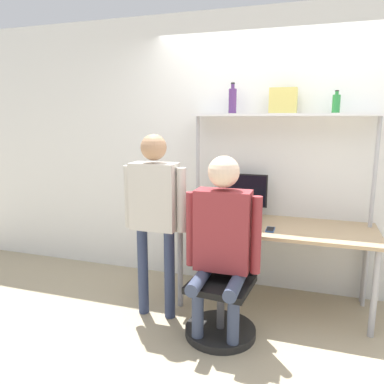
{
  "coord_description": "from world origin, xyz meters",
  "views": [
    {
      "loc": [
        0.29,
        -2.91,
        1.69
      ],
      "look_at": [
        -0.64,
        -0.06,
        1.1
      ],
      "focal_mm": 35.0,
      "sensor_mm": 36.0,
      "label": 1
    }
  ],
  "objects_px": {
    "monitor": "(242,193)",
    "bottle_green": "(336,103)",
    "laptop": "(241,218)",
    "person_seated": "(222,233)",
    "cell_phone": "(270,229)",
    "bottle_purple": "(233,100)",
    "storage_box": "(284,101)",
    "office_chair": "(222,300)",
    "person_standing": "(155,204)"
  },
  "relations": [
    {
      "from": "monitor",
      "to": "bottle_green",
      "type": "relative_size",
      "value": 2.48
    },
    {
      "from": "laptop",
      "to": "bottle_green",
      "type": "distance_m",
      "value": 1.28
    },
    {
      "from": "person_seated",
      "to": "cell_phone",
      "type": "bearing_deg",
      "value": 58.0
    },
    {
      "from": "bottle_green",
      "to": "bottle_purple",
      "type": "height_order",
      "value": "bottle_purple"
    },
    {
      "from": "bottle_green",
      "to": "storage_box",
      "type": "relative_size",
      "value": 0.81
    },
    {
      "from": "cell_phone",
      "to": "person_seated",
      "type": "bearing_deg",
      "value": -122.0
    },
    {
      "from": "monitor",
      "to": "person_seated",
      "type": "height_order",
      "value": "person_seated"
    },
    {
      "from": "laptop",
      "to": "bottle_purple",
      "type": "relative_size",
      "value": 1.01
    },
    {
      "from": "person_seated",
      "to": "office_chair",
      "type": "bearing_deg",
      "value": 84.88
    },
    {
      "from": "person_standing",
      "to": "bottle_green",
      "type": "height_order",
      "value": "bottle_green"
    },
    {
      "from": "cell_phone",
      "to": "person_seated",
      "type": "xyz_separation_m",
      "value": [
        -0.31,
        -0.49,
        0.08
      ]
    },
    {
      "from": "person_seated",
      "to": "person_standing",
      "type": "distance_m",
      "value": 0.64
    },
    {
      "from": "monitor",
      "to": "person_standing",
      "type": "height_order",
      "value": "person_standing"
    },
    {
      "from": "monitor",
      "to": "laptop",
      "type": "distance_m",
      "value": 0.37
    },
    {
      "from": "bottle_green",
      "to": "laptop",
      "type": "bearing_deg",
      "value": -156.62
    },
    {
      "from": "office_chair",
      "to": "bottle_green",
      "type": "relative_size",
      "value": 4.76
    },
    {
      "from": "monitor",
      "to": "storage_box",
      "type": "bearing_deg",
      "value": -1.33
    },
    {
      "from": "person_seated",
      "to": "person_standing",
      "type": "height_order",
      "value": "person_standing"
    },
    {
      "from": "monitor",
      "to": "person_seated",
      "type": "bearing_deg",
      "value": -89.43
    },
    {
      "from": "bottle_purple",
      "to": "storage_box",
      "type": "xyz_separation_m",
      "value": [
        0.46,
        -0.0,
        -0.01
      ]
    },
    {
      "from": "person_seated",
      "to": "laptop",
      "type": "bearing_deg",
      "value": 85.27
    },
    {
      "from": "laptop",
      "to": "bottle_purple",
      "type": "bearing_deg",
      "value": 117.74
    },
    {
      "from": "office_chair",
      "to": "person_seated",
      "type": "xyz_separation_m",
      "value": [
        -0.0,
        -0.04,
        0.56
      ]
    },
    {
      "from": "cell_phone",
      "to": "bottle_green",
      "type": "distance_m",
      "value": 1.22
    },
    {
      "from": "cell_phone",
      "to": "storage_box",
      "type": "relative_size",
      "value": 0.64
    },
    {
      "from": "person_standing",
      "to": "bottle_purple",
      "type": "distance_m",
      "value": 1.23
    },
    {
      "from": "storage_box",
      "to": "laptop",
      "type": "bearing_deg",
      "value": -132.95
    },
    {
      "from": "office_chair",
      "to": "bottle_green",
      "type": "distance_m",
      "value": 1.91
    },
    {
      "from": "laptop",
      "to": "person_seated",
      "type": "xyz_separation_m",
      "value": [
        -0.04,
        -0.54,
        0.02
      ]
    },
    {
      "from": "storage_box",
      "to": "bottle_purple",
      "type": "bearing_deg",
      "value": 180.0
    },
    {
      "from": "office_chair",
      "to": "person_standing",
      "type": "relative_size",
      "value": 0.58
    },
    {
      "from": "monitor",
      "to": "bottle_purple",
      "type": "xyz_separation_m",
      "value": [
        -0.11,
        -0.01,
        0.87
      ]
    },
    {
      "from": "monitor",
      "to": "person_seated",
      "type": "xyz_separation_m",
      "value": [
        0.01,
        -0.87,
        -0.15
      ]
    },
    {
      "from": "person_standing",
      "to": "bottle_purple",
      "type": "relative_size",
      "value": 5.64
    },
    {
      "from": "bottle_purple",
      "to": "office_chair",
      "type": "bearing_deg",
      "value": -81.25
    },
    {
      "from": "laptop",
      "to": "office_chair",
      "type": "height_order",
      "value": "laptop"
    },
    {
      "from": "cell_phone",
      "to": "storage_box",
      "type": "bearing_deg",
      "value": 84.88
    },
    {
      "from": "monitor",
      "to": "bottle_green",
      "type": "height_order",
      "value": "bottle_green"
    },
    {
      "from": "person_standing",
      "to": "storage_box",
      "type": "xyz_separation_m",
      "value": [
        0.95,
        0.73,
        0.85
      ]
    },
    {
      "from": "office_chair",
      "to": "person_standing",
      "type": "height_order",
      "value": "person_standing"
    },
    {
      "from": "person_standing",
      "to": "bottle_green",
      "type": "xyz_separation_m",
      "value": [
        1.39,
        0.73,
        0.83
      ]
    },
    {
      "from": "cell_phone",
      "to": "office_chair",
      "type": "distance_m",
      "value": 0.73
    },
    {
      "from": "bottle_green",
      "to": "monitor",
      "type": "bearing_deg",
      "value": 179.41
    },
    {
      "from": "monitor",
      "to": "bottle_green",
      "type": "xyz_separation_m",
      "value": [
        0.79,
        -0.01,
        0.83
      ]
    },
    {
      "from": "cell_phone",
      "to": "person_seated",
      "type": "height_order",
      "value": "person_seated"
    },
    {
      "from": "monitor",
      "to": "bottle_purple",
      "type": "bearing_deg",
      "value": -175.91
    },
    {
      "from": "monitor",
      "to": "laptop",
      "type": "bearing_deg",
      "value": -80.67
    },
    {
      "from": "cell_phone",
      "to": "office_chair",
      "type": "height_order",
      "value": "office_chair"
    },
    {
      "from": "cell_phone",
      "to": "office_chair",
      "type": "relative_size",
      "value": 0.17
    },
    {
      "from": "bottle_green",
      "to": "bottle_purple",
      "type": "relative_size",
      "value": 0.68
    }
  ]
}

